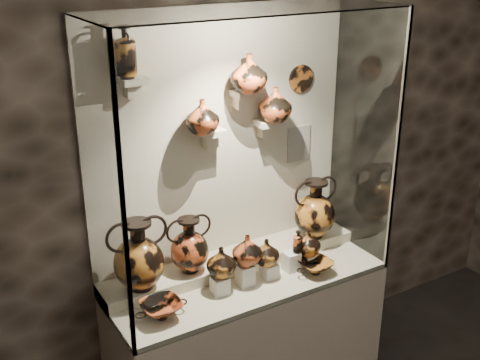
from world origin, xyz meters
The scene contains 36 objects.
wall_back centered at (0.00, 2.50, 1.60)m, with size 5.00×0.02×3.20m, color black.
plinth centered at (0.00, 2.18, 0.40)m, with size 1.70×0.60×0.80m, color beige.
front_tier centered at (0.00, 2.18, 0.82)m, with size 1.68×0.58×0.03m, color #C4B798.
rear_tier centered at (0.00, 2.35, 0.85)m, with size 1.70×0.25×0.10m, color #C4B798.
back_panel centered at (0.00, 2.50, 1.60)m, with size 1.70×0.03×1.60m, color beige.
glass_front centered at (0.00, 1.88, 1.60)m, with size 1.70×0.01×1.60m, color white.
glass_left centered at (-0.85, 2.18, 1.60)m, with size 0.01×0.60×1.60m, color white.
glass_right centered at (0.85, 2.18, 1.60)m, with size 0.01×0.60×1.60m, color white.
glass_top centered at (0.00, 2.18, 2.40)m, with size 1.70×0.60×0.01m, color white.
frame_post_left centered at (-0.84, 1.89, 1.60)m, with size 0.02×0.02×1.60m, color gray.
frame_post_right centered at (0.84, 1.89, 1.60)m, with size 0.02×0.02×1.60m, color gray.
pedestal_a centered at (-0.22, 2.13, 0.88)m, with size 0.09×0.09×0.10m, color silver.
pedestal_b centered at (-0.05, 2.13, 0.90)m, with size 0.09×0.09×0.13m, color silver.
pedestal_c centered at (0.12, 2.13, 0.88)m, with size 0.09×0.09×0.09m, color silver.
pedestal_d centered at (0.28, 2.13, 0.89)m, with size 0.09×0.09×0.12m, color silver.
pedestal_e centered at (0.42, 2.13, 0.87)m, with size 0.09×0.09×0.08m, color silver.
bracket_ul centered at (-0.55, 2.42, 2.05)m, with size 0.14×0.12×0.04m, color beige.
bracket_ca centered at (-0.10, 2.42, 1.70)m, with size 0.14×0.12×0.04m, color beige.
bracket_cb centered at (0.10, 2.42, 1.90)m, with size 0.10×0.12×0.04m, color beige.
bracket_cc centered at (0.28, 2.42, 1.70)m, with size 0.14×0.12×0.04m, color beige.
amphora_left centered at (-0.63, 2.30, 1.11)m, with size 0.33×0.33×0.42m, color #AF6621, non-canonical shape.
amphora_mid centered at (-0.31, 2.33, 1.07)m, with size 0.27×0.27×0.34m, color #BC4A21, non-canonical shape.
amphora_right centered at (0.59, 2.31, 1.10)m, with size 0.32×0.32×0.40m, color #AF6621, non-canonical shape.
jug_a centered at (-0.20, 2.15, 1.02)m, with size 0.17×0.17×0.18m, color #AF6621.
jug_b centered at (-0.03, 2.14, 1.05)m, with size 0.18×0.18×0.19m, color #BC4A21.
jug_c centered at (0.10, 2.13, 1.00)m, with size 0.16×0.16×0.17m, color #AF6621.
jug_e centered at (0.40, 2.12, 0.99)m, with size 0.15×0.15×0.16m, color #AF6621.
lekythos_small centered at (0.31, 2.11, 1.03)m, with size 0.07×0.07×0.16m, color #BC4A21, non-canonical shape.
kylix_left centered at (-0.61, 2.08, 0.89)m, with size 0.28×0.24×0.11m, color #BC4A21, non-canonical shape.
kylix_right centered at (0.38, 2.02, 0.88)m, with size 0.26×0.22×0.10m, color #AF6621, non-canonical shape.
lekythos_tall centered at (-0.59, 2.41, 2.21)m, with size 0.12×0.12×0.29m, color #AF6621, non-canonical shape.
ovoid_vase_a centered at (-0.18, 2.38, 1.82)m, with size 0.19×0.19×0.20m, color #BC4A21.
ovoid_vase_b centered at (0.11, 2.36, 2.03)m, with size 0.21×0.21×0.22m, color #BC4A21.
ovoid_vase_c centered at (0.30, 2.37, 1.82)m, with size 0.20×0.20×0.21m, color #BC4A21.
wall_plate centered at (0.56, 2.47, 1.93)m, with size 0.17×0.17×0.02m, color #A35420.
info_placard centered at (0.56, 2.47, 1.50)m, with size 0.17×0.01×0.23m, color beige.
Camera 1 is at (-1.65, -0.49, 2.72)m, focal length 45.00 mm.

